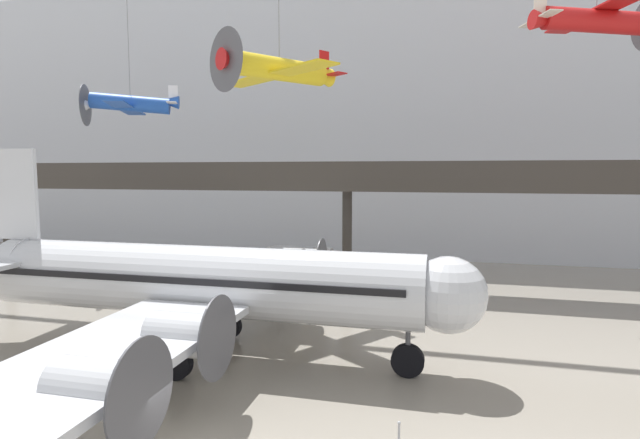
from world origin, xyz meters
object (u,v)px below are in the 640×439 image
at_px(airliner_silver_main, 196,282).
at_px(suspended_plane_yellow_lowwing, 279,70).
at_px(suspended_plane_blue_trainer, 130,104).
at_px(suspended_plane_red_highwing, 596,20).

height_order(airliner_silver_main, suspended_plane_yellow_lowwing, suspended_plane_yellow_lowwing).
bearing_deg(suspended_plane_yellow_lowwing, suspended_plane_blue_trainer, -74.36).
bearing_deg(airliner_silver_main, suspended_plane_blue_trainer, 132.87).
xyz_separation_m(suspended_plane_blue_trainer, suspended_plane_yellow_lowwing, (12.38, -4.31, 0.86)).
distance_m(airliner_silver_main, suspended_plane_yellow_lowwing, 12.74).
relative_size(suspended_plane_blue_trainer, suspended_plane_red_highwing, 1.18).
height_order(airliner_silver_main, suspended_plane_red_highwing, suspended_plane_red_highwing).
bearing_deg(suspended_plane_red_highwing, suspended_plane_blue_trainer, 161.01).
bearing_deg(suspended_plane_blue_trainer, suspended_plane_yellow_lowwing, 136.99).
distance_m(suspended_plane_yellow_lowwing, suspended_plane_red_highwing, 17.88).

